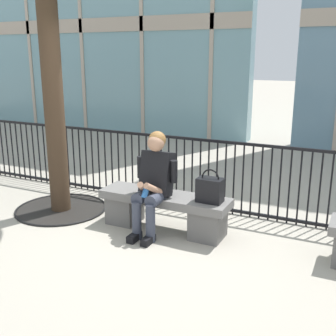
# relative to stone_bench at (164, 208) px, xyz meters

# --- Properties ---
(ground_plane) EXTENTS (60.00, 60.00, 0.00)m
(ground_plane) POSITION_rel_stone_bench_xyz_m (0.00, 0.00, -0.27)
(ground_plane) COLOR #A8A091
(stone_bench) EXTENTS (1.60, 0.44, 0.45)m
(stone_bench) POSITION_rel_stone_bench_xyz_m (0.00, 0.00, 0.00)
(stone_bench) COLOR slate
(stone_bench) RESTS_ON ground
(seated_person_with_phone) EXTENTS (0.52, 0.66, 1.21)m
(seated_person_with_phone) POSITION_rel_stone_bench_xyz_m (-0.08, -0.13, 0.38)
(seated_person_with_phone) COLOR #383D4C
(seated_person_with_phone) RESTS_ON ground
(handbag_on_bench) EXTENTS (0.29, 0.18, 0.38)m
(handbag_on_bench) POSITION_rel_stone_bench_xyz_m (0.58, -0.01, 0.32)
(handbag_on_bench) COLOR black
(handbag_on_bench) RESTS_ON stone_bench
(plaza_railing) EXTENTS (9.75, 0.04, 0.99)m
(plaza_railing) POSITION_rel_stone_bench_xyz_m (-0.00, 0.85, 0.23)
(plaza_railing) COLOR black
(plaza_railing) RESTS_ON ground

